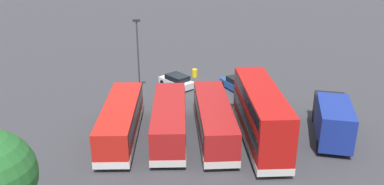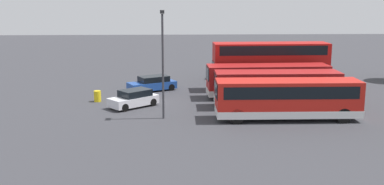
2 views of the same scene
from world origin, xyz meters
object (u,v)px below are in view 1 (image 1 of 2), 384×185
(waste_bin_yellow, at_px, (195,73))
(bus_single_deck_fourth, at_px, (121,120))
(bus_double_decker_near_end, at_px, (261,114))
(box_truck_blue, at_px, (333,119))
(bus_single_deck_second, at_px, (214,119))
(car_hatchback_silver, at_px, (238,84))
(lamp_post_tall, at_px, (138,52))
(bus_single_deck_third, at_px, (169,120))
(car_small_green, at_px, (177,81))

(waste_bin_yellow, bearing_deg, bus_single_deck_fourth, 66.35)
(bus_double_decker_near_end, bearing_deg, box_truck_blue, -174.56)
(bus_single_deck_second, height_order, car_hatchback_silver, bus_single_deck_second)
(bus_double_decker_near_end, xyz_separation_m, bus_single_deck_fourth, (11.11, -1.00, -0.83))
(bus_single_deck_second, relative_size, waste_bin_yellow, 11.47)
(lamp_post_tall, bearing_deg, bus_single_deck_third, 109.34)
(lamp_post_tall, bearing_deg, car_small_green, -146.38)
(bus_double_decker_near_end, height_order, bus_single_deck_third, bus_double_decker_near_end)
(bus_single_deck_fourth, height_order, car_hatchback_silver, bus_single_deck_fourth)
(box_truck_blue, distance_m, car_hatchback_silver, 12.44)
(bus_double_decker_near_end, distance_m, car_hatchback_silver, 11.50)
(car_small_green, relative_size, lamp_post_tall, 0.53)
(bus_single_deck_third, xyz_separation_m, box_truck_blue, (-13.21, 0.35, 0.09))
(bus_single_deck_second, relative_size, bus_single_deck_fourth, 1.03)
(bus_single_deck_second, distance_m, car_small_green, 12.10)
(bus_single_deck_fourth, height_order, waste_bin_yellow, bus_single_deck_fourth)
(bus_single_deck_third, relative_size, bus_single_deck_fourth, 0.96)
(car_hatchback_silver, bearing_deg, bus_single_deck_third, 55.79)
(bus_single_deck_second, bearing_deg, bus_single_deck_fourth, -0.33)
(bus_single_deck_second, xyz_separation_m, box_truck_blue, (-9.59, 0.38, 0.09))
(bus_single_deck_fourth, height_order, car_small_green, bus_single_deck_fourth)
(bus_single_deck_second, distance_m, box_truck_blue, 9.60)
(waste_bin_yellow, bearing_deg, car_hatchback_silver, 134.54)
(box_truck_blue, xyz_separation_m, car_small_green, (12.68, -12.05, -1.01))
(bus_single_deck_third, bearing_deg, bus_double_decker_near_end, 172.72)
(bus_single_deck_third, height_order, box_truck_blue, box_truck_blue)
(bus_single_deck_third, xyz_separation_m, lamp_post_tall, (3.23, -9.20, 3.05))
(car_small_green, relative_size, waste_bin_yellow, 4.45)
(bus_single_deck_third, bearing_deg, car_small_green, -92.61)
(bus_single_deck_second, bearing_deg, waste_bin_yellow, -86.16)
(bus_single_deck_fourth, xyz_separation_m, box_truck_blue, (-17.13, 0.43, 0.09))
(car_small_green, height_order, waste_bin_yellow, car_small_green)
(bus_single_deck_third, distance_m, car_small_green, 11.75)
(bus_double_decker_near_end, bearing_deg, car_small_green, -62.18)
(bus_double_decker_near_end, relative_size, bus_single_deck_fourth, 1.05)
(bus_double_decker_near_end, height_order, box_truck_blue, bus_double_decker_near_end)
(bus_double_decker_near_end, relative_size, car_small_green, 2.63)
(bus_single_deck_second, bearing_deg, bus_double_decker_near_end, 165.01)
(bus_double_decker_near_end, bearing_deg, lamp_post_tall, -44.15)
(bus_double_decker_near_end, distance_m, bus_single_deck_fourth, 11.18)
(bus_double_decker_near_end, distance_m, car_small_green, 14.38)
(box_truck_blue, relative_size, car_hatchback_silver, 1.62)
(bus_single_deck_fourth, bearing_deg, box_truck_blue, 178.58)
(bus_single_deck_third, distance_m, lamp_post_tall, 10.22)
(car_small_green, bearing_deg, bus_double_decker_near_end, 117.82)
(bus_double_decker_near_end, relative_size, bus_single_deck_third, 1.09)
(bus_double_decker_near_end, relative_size, waste_bin_yellow, 11.70)
(car_hatchback_silver, bearing_deg, box_truck_blue, 119.54)
(lamp_post_tall, height_order, waste_bin_yellow, lamp_post_tall)
(bus_single_deck_third, xyz_separation_m, car_small_green, (-0.53, -11.70, -0.92))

